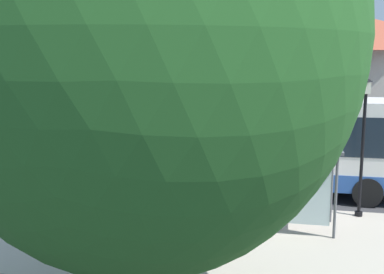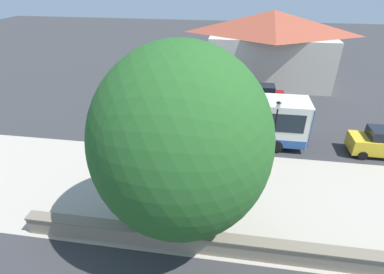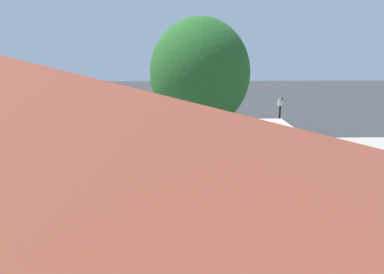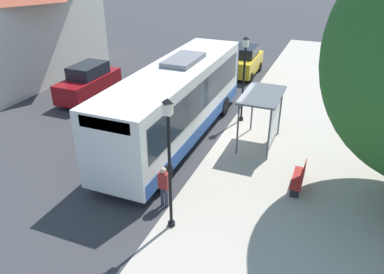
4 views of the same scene
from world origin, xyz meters
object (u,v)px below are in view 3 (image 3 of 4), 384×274
(bus_shelter, at_px, (163,135))
(shade_tree, at_px, (200,73))
(bus, at_px, (177,154))
(street_lamp_far, at_px, (279,129))
(bench, at_px, (209,150))
(street_lamp_near, at_px, (122,132))
(parked_car_far_lane, at_px, (94,239))
(pedestrian, at_px, (265,162))

(bus_shelter, distance_m, shade_tree, 7.08)
(bus, distance_m, street_lamp_far, 6.33)
(bus, bearing_deg, bench, 160.55)
(street_lamp_near, height_order, shade_tree, shade_tree)
(bench, bearing_deg, street_lamp_near, -54.79)
(street_lamp_near, distance_m, parked_car_far_lane, 9.33)
(bus_shelter, xyz_separation_m, shade_tree, (-5.76, 2.50, 3.28))
(pedestrian, xyz_separation_m, bench, (-4.24, -2.86, -0.45))
(pedestrian, relative_size, street_lamp_near, 0.37)
(shade_tree, bearing_deg, street_lamp_far, 29.94)
(bench, relative_size, street_lamp_far, 0.37)
(bus_shelter, bearing_deg, parked_car_far_lane, -9.79)
(street_lamp_far, bearing_deg, shade_tree, -150.06)
(street_lamp_near, xyz_separation_m, shade_tree, (-7.33, 4.72, 2.73))
(parked_car_far_lane, bearing_deg, pedestrian, 138.27)
(bus, height_order, bench, bus)
(parked_car_far_lane, bearing_deg, bus, 158.56)
(street_lamp_far, relative_size, parked_car_far_lane, 1.02)
(bus_shelter, bearing_deg, bus, 12.47)
(pedestrian, xyz_separation_m, shade_tree, (-7.92, -3.31, 4.39))
(pedestrian, height_order, bench, pedestrian)
(bus, distance_m, street_lamp_near, 3.89)
(bus_shelter, height_order, shade_tree, shade_tree)
(bus_shelter, height_order, bench, bus_shelter)
(bus, distance_m, bench, 6.46)
(pedestrian, distance_m, parked_car_far_lane, 11.52)
(bus, height_order, shade_tree, shade_tree)
(pedestrian, height_order, parked_car_far_lane, parked_car_far_lane)
(bench, height_order, shade_tree, shade_tree)
(bus, relative_size, bus_shelter, 3.88)
(pedestrian, height_order, shade_tree, shade_tree)
(bench, bearing_deg, pedestrian, 34.04)
(pedestrian, bearing_deg, street_lamp_near, -94.20)
(bus_shelter, height_order, parked_car_far_lane, bus_shelter)
(street_lamp_near, xyz_separation_m, street_lamp_far, (-0.08, 8.90, 0.07))
(shade_tree, xyz_separation_m, parked_car_far_lane, (16.52, -4.36, -4.31))
(street_lamp_near, xyz_separation_m, parked_car_far_lane, (9.19, 0.36, -1.59))
(bench, xyz_separation_m, shade_tree, (-3.68, -0.45, 4.84))
(bench, bearing_deg, street_lamp_far, 46.24)
(street_lamp_near, bearing_deg, bus, 53.38)
(parked_car_far_lane, bearing_deg, bench, 159.47)
(pedestrian, xyz_separation_m, parked_car_far_lane, (8.60, -7.67, 0.07))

